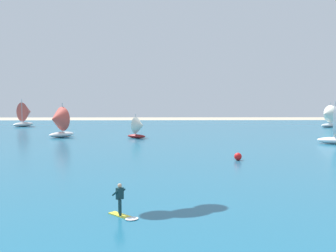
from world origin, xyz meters
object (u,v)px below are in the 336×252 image
at_px(sailboat_trailing, 58,122).
at_px(sailboat_leading, 327,116).
at_px(kitesurfer, 122,205).
at_px(marker_buoy, 238,157).
at_px(sailboat_heeled_over, 26,114).
at_px(sailboat_far_right, 139,127).

xyz_separation_m(sailboat_trailing, sailboat_leading, (46.97, 18.39, -0.12)).
distance_m(kitesurfer, sailboat_trailing, 41.85).
distance_m(kitesurfer, marker_buoy, 20.30).
distance_m(kitesurfer, sailboat_leading, 67.25).
bearing_deg(kitesurfer, sailboat_heeled_over, 112.03).
distance_m(sailboat_leading, sailboat_heeled_over, 58.91).
xyz_separation_m(kitesurfer, marker_buoy, (9.26, 18.06, -0.24)).
bearing_deg(sailboat_trailing, sailboat_leading, 21.38).
bearing_deg(marker_buoy, sailboat_far_right, 117.25).
relative_size(kitesurfer, sailboat_trailing, 0.36).
bearing_deg(sailboat_leading, marker_buoy, -121.56).
height_order(sailboat_trailing, sailboat_leading, sailboat_trailing).
height_order(kitesurfer, sailboat_heeled_over, sailboat_heeled_over).
height_order(sailboat_leading, sailboat_heeled_over, sailboat_heeled_over).
relative_size(sailboat_far_right, marker_buoy, 4.75).
distance_m(sailboat_heeled_over, marker_buoy, 55.47).
bearing_deg(sailboat_trailing, sailboat_far_right, -5.81).
relative_size(kitesurfer, marker_buoy, 2.47).
bearing_deg(sailboat_far_right, sailboat_leading, 29.17).
height_order(sailboat_far_right, marker_buoy, sailboat_far_right).
bearing_deg(sailboat_leading, sailboat_trailing, -158.62).
height_order(kitesurfer, sailboat_trailing, sailboat_trailing).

